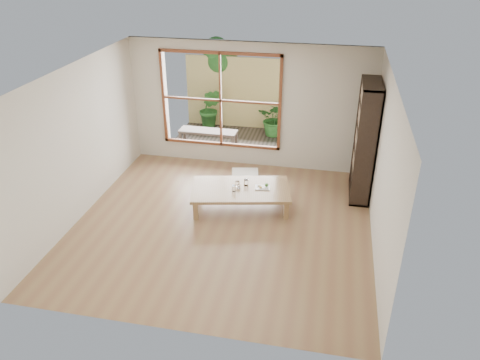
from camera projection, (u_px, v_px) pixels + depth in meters
The scene contains 15 objects.
ground at pixel (223, 224), 8.06m from camera, with size 5.00×5.00×0.00m, color #96744B.
low_table at pixel (241, 190), 8.42m from camera, with size 1.92×1.32×0.38m.
floor_cushion at pixel (245, 175), 9.61m from camera, with size 0.54×0.54×0.08m, color beige.
bookshelf at pixel (365, 141), 8.48m from camera, with size 0.35×0.99×2.19m, color #2D2119.
glass_tall at pixel (234, 188), 8.26m from camera, with size 0.07×0.07×0.12m, color silver.
glass_mid at pixel (246, 183), 8.47m from camera, with size 0.08×0.08×0.11m, color silver.
glass_short at pixel (237, 184), 8.44m from camera, with size 0.08×0.08×0.10m, color silver.
glass_small at pixel (239, 186), 8.38m from camera, with size 0.06×0.06×0.07m, color silver.
food_tray at pixel (263, 187), 8.40m from camera, with size 0.29×0.23×0.08m.
deck at pixel (233, 142), 11.25m from camera, with size 2.80×2.00×0.05m, color #393029.
garden_bench at pixel (208, 133), 10.73m from camera, with size 1.33×0.41×0.42m.
bamboo_fence at pixel (241, 93), 11.70m from camera, with size 2.80×0.06×1.80m, color tan.
shrub_right at pixel (275, 119), 11.36m from camera, with size 0.77×0.66×0.85m, color #296324.
shrub_left at pixel (210, 109), 11.73m from camera, with size 0.57×0.46×1.04m, color #296324.
garden_tree at pixel (217, 60), 11.74m from camera, with size 1.04×0.85×2.22m.
Camera 1 is at (1.65, -6.58, 4.43)m, focal length 35.00 mm.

